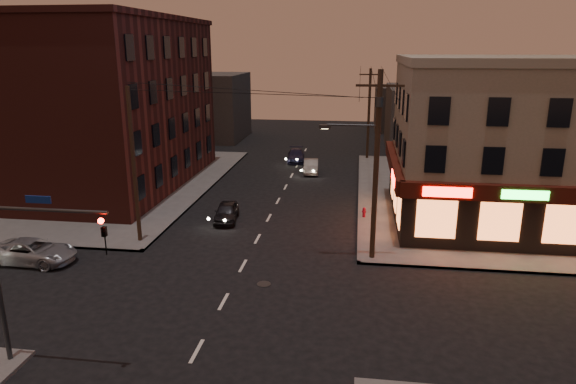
% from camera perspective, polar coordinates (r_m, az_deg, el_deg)
% --- Properties ---
extents(ground, '(120.00, 120.00, 0.00)m').
position_cam_1_polar(ground, '(24.13, -7.17, -11.99)').
color(ground, black).
rests_on(ground, ground).
extents(sidewalk_ne, '(24.00, 28.00, 0.15)m').
position_cam_1_polar(sidewalk_ne, '(42.86, 24.08, -0.62)').
color(sidewalk_ne, '#514F4C').
rests_on(sidewalk_ne, ground).
extents(sidewalk_nw, '(24.00, 28.00, 0.15)m').
position_cam_1_polar(sidewalk_nw, '(47.49, -22.51, 1.07)').
color(sidewalk_nw, '#514F4C').
rests_on(sidewalk_nw, ground).
extents(pizza_building, '(15.85, 12.85, 10.50)m').
position_cam_1_polar(pizza_building, '(35.94, 24.20, 5.07)').
color(pizza_building, gray).
rests_on(pizza_building, sidewalk_ne).
extents(brick_apartment, '(12.00, 20.00, 13.00)m').
position_cam_1_polar(brick_apartment, '(44.70, -19.47, 9.11)').
color(brick_apartment, '#4E1E19').
rests_on(brick_apartment, sidewalk_nw).
extents(bg_building_ne_a, '(10.00, 12.00, 7.00)m').
position_cam_1_polar(bg_building_ne_a, '(59.62, 15.84, 7.84)').
color(bg_building_ne_a, '#3F3D3A').
rests_on(bg_building_ne_a, ground).
extents(bg_building_nw, '(9.00, 10.00, 8.00)m').
position_cam_1_polar(bg_building_nw, '(65.72, -8.94, 9.38)').
color(bg_building_nw, '#3F3D3A').
rests_on(bg_building_nw, ground).
extents(bg_building_ne_b, '(8.00, 8.00, 6.00)m').
position_cam_1_polar(bg_building_ne_b, '(73.28, 12.82, 9.04)').
color(bg_building_ne_b, '#3F3D3A').
rests_on(bg_building_ne_b, ground).
extents(utility_pole_main, '(4.20, 0.44, 10.00)m').
position_cam_1_polar(utility_pole_main, '(26.93, 9.57, 3.94)').
color(utility_pole_main, '#382619').
rests_on(utility_pole_main, sidewalk_ne).
extents(utility_pole_far, '(0.26, 0.26, 9.00)m').
position_cam_1_polar(utility_pole_far, '(52.97, 8.97, 8.55)').
color(utility_pole_far, '#382619').
rests_on(utility_pole_far, sidewalk_ne).
extents(utility_pole_west, '(0.24, 0.24, 9.00)m').
position_cam_1_polar(utility_pole_west, '(30.56, -16.74, 2.77)').
color(utility_pole_west, '#382619').
rests_on(utility_pole_west, sidewalk_nw).
extents(traffic_signal, '(4.49, 0.32, 6.47)m').
position_cam_1_polar(traffic_signal, '(20.07, -27.57, -6.65)').
color(traffic_signal, '#333538').
rests_on(traffic_signal, ground).
extents(suv_cross, '(4.67, 2.30, 1.27)m').
position_cam_1_polar(suv_cross, '(30.88, -26.48, -5.93)').
color(suv_cross, '#919499').
rests_on(suv_cross, ground).
extents(sedan_near, '(1.86, 3.73, 1.22)m').
position_cam_1_polar(sedan_near, '(34.42, -6.86, -2.20)').
color(sedan_near, black).
rests_on(sedan_near, ground).
extents(sedan_mid, '(1.59, 3.82, 1.23)m').
position_cam_1_polar(sedan_mid, '(47.18, 2.56, 2.86)').
color(sedan_mid, slate).
rests_on(sedan_mid, ground).
extents(sedan_far, '(2.14, 4.31, 1.20)m').
position_cam_1_polar(sedan_far, '(51.96, 0.90, 4.08)').
color(sedan_far, '#191933').
rests_on(sedan_far, ground).
extents(fire_hydrant, '(0.31, 0.31, 0.68)m').
position_cam_1_polar(fire_hydrant, '(34.86, 8.45, -2.19)').
color(fire_hydrant, maroon).
rests_on(fire_hydrant, sidewalk_ne).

